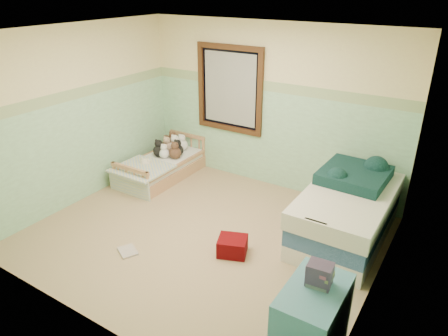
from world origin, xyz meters
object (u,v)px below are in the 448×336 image
Objects in this scene: plush_floor_cream at (146,174)px; plush_floor_tan at (142,177)px; twin_bed_frame at (345,228)px; floor_book at (128,251)px; dresser at (311,324)px; red_pillow at (232,246)px; toddler_bed_frame at (162,171)px.

plush_floor_tan is (-0.04, -0.07, -0.04)m from plush_floor_cream.
twin_bed_frame reaches higher than floor_book.
red_pillow is at bearing 145.39° from dresser.
toddler_bed_frame is at bearing 150.27° from red_pillow.
plush_floor_cream is at bearing 153.02° from floor_book.
plush_floor_tan is at bearing 159.33° from red_pillow.
plush_floor_cream is 1.33× the size of plush_floor_tan.
red_pillow is (2.19, -0.91, -0.04)m from plush_floor_cream.
twin_bed_frame is at bearing -1.82° from toddler_bed_frame.
plush_floor_tan is 0.85× the size of floor_book.
plush_floor_cream is 0.38× the size of dresser.
plush_floor_cream is at bearing -106.30° from toddler_bed_frame.
plush_floor_tan reaches higher than floor_book.
twin_bed_frame is (3.21, 0.19, -0.03)m from plush_floor_cream.
plush_floor_cream reaches higher than toddler_bed_frame.
dresser reaches higher than twin_bed_frame.
floor_book is (-1.09, -0.66, -0.09)m from red_pillow.
plush_floor_cream reaches higher than red_pillow.
plush_floor_tan is 1.89m from floor_book.
plush_floor_cream is at bearing 152.48° from dresser.
twin_bed_frame is 1.50m from red_pillow.
plush_floor_cream is 2.37m from red_pillow.
dresser reaches higher than plush_floor_cream.
plush_floor_cream is 0.84× the size of red_pillow.
toddler_bed_frame is 6.00× the size of floor_book.
twin_bed_frame reaches higher than plush_floor_tan.
red_pillow reaches higher than floor_book.
plush_floor_tan is at bearing 153.71° from dresser.
toddler_bed_frame reaches higher than floor_book.
plush_floor_tan is at bearing 155.39° from floor_book.
floor_book is at bearing -61.28° from toddler_bed_frame.
toddler_bed_frame is 7.07× the size of plush_floor_tan.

